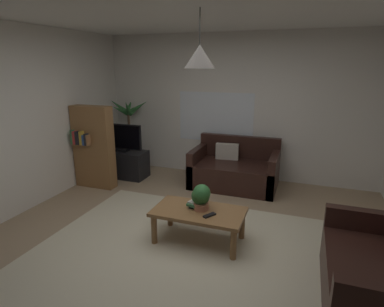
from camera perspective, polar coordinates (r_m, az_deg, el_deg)
floor at (r=3.89m, az=-1.57°, el=-16.39°), size 4.99×5.23×0.02m
rug at (r=3.72m, az=-2.75°, el=-17.74°), size 3.24×2.88×0.01m
wall_back at (r=5.88m, az=7.89°, el=8.21°), size 5.11×0.06×2.60m
wall_left at (r=4.89m, az=-30.53°, el=4.67°), size 0.06×5.23×2.60m
ceiling at (r=3.34m, az=-1.94°, el=25.29°), size 4.99×5.23×0.02m
window_pane at (r=5.97m, az=4.23°, el=6.52°), size 1.41×0.01×0.91m
couch_under_window at (r=5.57m, az=7.63°, el=-3.08°), size 1.44×0.90×0.82m
coffee_table at (r=3.82m, az=1.21°, el=-11.01°), size 1.07×0.58×0.40m
book_on_table_0 at (r=3.85m, az=0.50°, el=-9.50°), size 0.12×0.08×0.03m
book_on_table_1 at (r=3.83m, az=0.42°, el=-9.17°), size 0.18×0.16×0.03m
book_on_table_2 at (r=3.83m, az=0.40°, el=-8.76°), size 0.16×0.13×0.02m
remote_on_table_0 at (r=3.66m, az=3.16°, el=-11.01°), size 0.13×0.16×0.02m
potted_plant_on_table at (r=3.76m, az=1.64°, el=-7.64°), size 0.24×0.26×0.32m
tv_stand at (r=6.12m, az=-12.22°, el=-1.79°), size 0.90×0.44×0.50m
tv at (r=5.98m, az=-12.61°, el=2.84°), size 0.82×0.16×0.51m
potted_palm_corner at (r=6.49m, az=-11.12°, el=2.93°), size 0.91×0.73×1.44m
bookshelf_corner at (r=5.63m, az=-17.30°, el=1.16°), size 0.70×0.31×1.40m
pendant_lamp at (r=3.41m, az=1.40°, el=17.02°), size 0.32×0.32×0.59m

